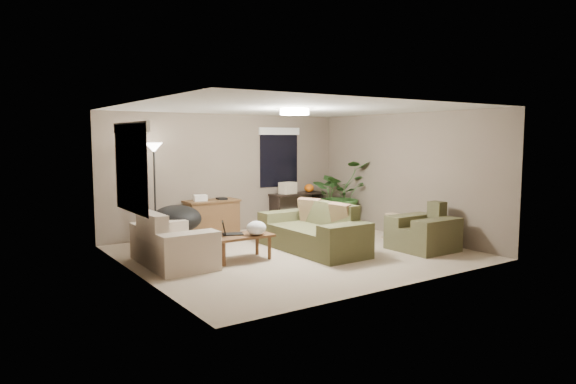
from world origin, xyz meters
TOP-DOWN VIEW (x-y plane):
  - room_shell at (0.00, 0.00)m, footprint 5.50×5.50m
  - main_sofa at (0.40, -0.03)m, footprint 0.95×2.20m
  - throw_pillows at (0.66, -0.03)m, footprint 0.39×1.39m
  - loveseat at (-2.09, 0.40)m, footprint 0.90×1.60m
  - armchair at (2.04, -1.11)m, footprint 0.95×1.00m
  - coffee_table at (-1.04, 0.03)m, footprint 1.00×0.55m
  - laptop at (-1.21, 0.13)m, footprint 0.43×0.34m
  - plastic_bag at (-0.84, -0.12)m, footprint 0.37×0.34m
  - desk at (-0.55, 2.15)m, footprint 1.10×0.50m
  - desk_papers at (-0.70, 2.14)m, footprint 0.69×0.29m
  - console_table at (1.65, 2.28)m, footprint 1.30×0.40m
  - pumpkin at (2.00, 2.28)m, footprint 0.29×0.29m
  - cardboard_box at (1.40, 2.28)m, footprint 0.38×0.31m
  - papasan_chair at (-1.59, 1.43)m, footprint 1.03×1.03m
  - floor_lamp at (-1.76, 2.03)m, footprint 0.32×0.32m
  - ceiling_fixture at (0.00, 0.00)m, footprint 0.50×0.50m
  - houseplant at (2.32, 1.58)m, footprint 1.35×1.50m
  - cat_scratching_post at (2.36, -0.04)m, footprint 0.32×0.32m
  - window_left at (-2.73, 0.30)m, footprint 0.05×1.56m
  - window_back at (1.30, 2.48)m, footprint 1.06×0.05m

SIDE VIEW (x-z plane):
  - cat_scratching_post at x=2.36m, z-range -0.04..0.46m
  - main_sofa at x=0.40m, z-range -0.13..0.72m
  - loveseat at x=-2.09m, z-range -0.13..0.72m
  - armchair at x=2.04m, z-range -0.13..0.72m
  - coffee_table at x=-1.04m, z-range 0.15..0.57m
  - desk at x=-0.55m, z-range 0.00..0.75m
  - console_table at x=1.65m, z-range 0.06..0.81m
  - papasan_chair at x=-1.59m, z-range 0.07..0.86m
  - laptop at x=-1.21m, z-range 0.36..0.60m
  - plastic_bag at x=-0.84m, z-range 0.42..0.65m
  - houseplant at x=2.32m, z-range 0.00..1.17m
  - throw_pillows at x=0.66m, z-range 0.42..0.88m
  - desk_papers at x=-0.70m, z-range 0.74..0.86m
  - pumpkin at x=2.00m, z-range 0.75..0.93m
  - cardboard_box at x=1.40m, z-range 0.75..1.01m
  - room_shell at x=0.00m, z-range -1.50..4.00m
  - floor_lamp at x=-1.76m, z-range 0.64..2.55m
  - window_left at x=-2.73m, z-range 1.12..2.45m
  - window_back at x=1.30m, z-range 1.12..2.45m
  - ceiling_fixture at x=0.00m, z-range 2.39..2.49m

